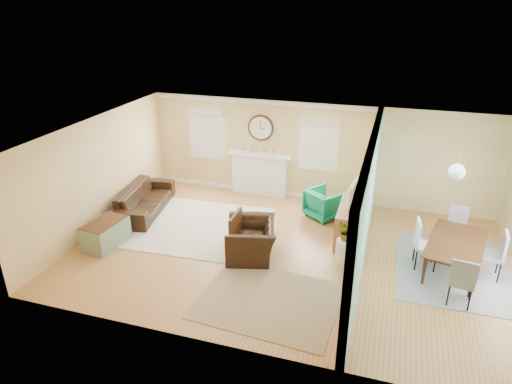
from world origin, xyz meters
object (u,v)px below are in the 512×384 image
Objects in this scene: credenza at (349,222)px; sofa at (144,199)px; eames_chair at (252,240)px; dining_table at (456,257)px; green_chair at (324,203)px.

sofa is at bearing -178.57° from credenza.
eames_chair reaches higher than dining_table.
green_chair is (1.15, 2.28, -0.02)m from eames_chair.
eames_chair is at bearing -120.09° from sofa.
credenza is 2.29m from dining_table.
green_chair is 1.16m from credenza.
dining_table is (4.03, 0.66, -0.06)m from eames_chair.
sofa is 1.95× the size of eames_chair.
dining_table is at bearing -103.74° from sofa.
dining_table is (2.19, -0.69, -0.08)m from credenza.
eames_chair is at bearing 99.78° from green_chair.
eames_chair is at bearing -143.74° from credenza.
eames_chair is 4.09m from dining_table.
sofa is 2.88× the size of green_chair.
green_chair is 0.56× the size of credenza.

